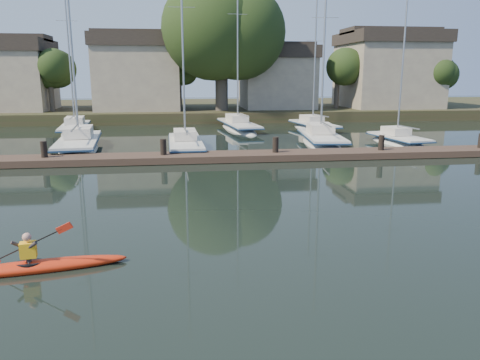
{
  "coord_description": "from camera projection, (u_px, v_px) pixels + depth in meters",
  "views": [
    {
      "loc": [
        -2.13,
        -10.58,
        4.59
      ],
      "look_at": [
        -0.24,
        4.02,
        1.2
      ],
      "focal_mm": 35.0,
      "sensor_mm": 36.0,
      "label": 1
    }
  ],
  "objects": [
    {
      "name": "ground",
      "position": [
        270.0,
        263.0,
        11.52
      ],
      "size": [
        160.0,
        160.0,
        0.0
      ],
      "primitive_type": "plane",
      "color": "black",
      "rests_on": "ground"
    },
    {
      "name": "kayak",
      "position": [
        35.0,
        264.0,
        11.06
      ],
      "size": [
        4.22,
        1.23,
        1.34
      ],
      "rotation": [
        0.0,
        0.0,
        0.16
      ],
      "color": "red",
      "rests_on": "ground"
    },
    {
      "name": "dock",
      "position": [
        220.0,
        157.0,
        25.01
      ],
      "size": [
        34.0,
        2.0,
        1.8
      ],
      "color": "#4A342A",
      "rests_on": "ground"
    },
    {
      "name": "sailboat_1",
      "position": [
        79.0,
        153.0,
        28.61
      ],
      "size": [
        3.3,
        9.67,
        15.5
      ],
      "rotation": [
        0.0,
        0.0,
        0.1
      ],
      "color": "silver",
      "rests_on": "ground"
    },
    {
      "name": "sailboat_2",
      "position": [
        186.0,
        152.0,
        28.63
      ],
      "size": [
        2.21,
        8.65,
        14.24
      ],
      "rotation": [
        0.0,
        0.0,
        0.02
      ],
      "color": "silver",
      "rests_on": "ground"
    },
    {
      "name": "sailboat_3",
      "position": [
        321.0,
        147.0,
        30.89
      ],
      "size": [
        3.18,
        8.77,
        13.83
      ],
      "rotation": [
        0.0,
        0.0,
        -0.11
      ],
      "color": "silver",
      "rests_on": "ground"
    },
    {
      "name": "sailboat_4",
      "position": [
        398.0,
        146.0,
        30.89
      ],
      "size": [
        2.68,
        6.44,
        10.62
      ],
      "rotation": [
        0.0,
        0.0,
        0.13
      ],
      "color": "silver",
      "rests_on": "ground"
    },
    {
      "name": "sailboat_5",
      "position": [
        75.0,
        134.0,
        36.93
      ],
      "size": [
        3.03,
        8.92,
        14.47
      ],
      "rotation": [
        0.0,
        0.0,
        0.11
      ],
      "color": "silver",
      "rests_on": "ground"
    },
    {
      "name": "sailboat_6",
      "position": [
        238.0,
        132.0,
        38.72
      ],
      "size": [
        3.15,
        9.97,
        15.59
      ],
      "rotation": [
        0.0,
        0.0,
        0.11
      ],
      "color": "silver",
      "rests_on": "ground"
    },
    {
      "name": "sailboat_7",
      "position": [
        313.0,
        132.0,
        38.52
      ],
      "size": [
        3.11,
        7.82,
        12.26
      ],
      "rotation": [
        0.0,
        0.0,
        0.15
      ],
      "color": "silver",
      "rests_on": "ground"
    },
    {
      "name": "shore",
      "position": [
        214.0,
        86.0,
        49.94
      ],
      "size": [
        90.0,
        25.25,
        12.75
      ],
      "color": "#283219",
      "rests_on": "ground"
    }
  ]
}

